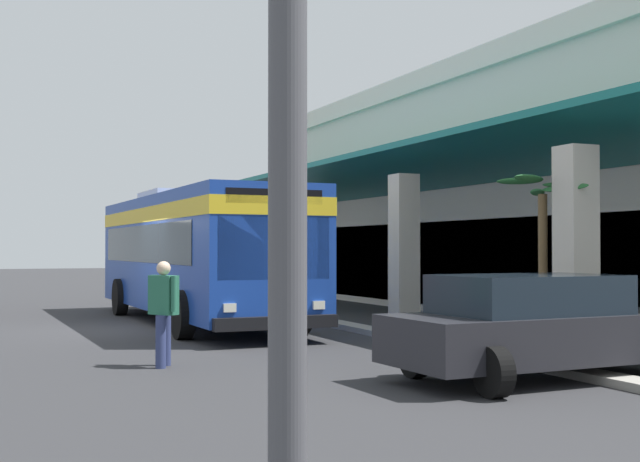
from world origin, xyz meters
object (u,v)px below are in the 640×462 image
at_px(transit_bus, 195,248).
at_px(pedestrian, 163,308).
at_px(parked_sedan_charcoal, 537,326).
at_px(potted_palm, 543,300).

distance_m(transit_bus, pedestrian, 7.87).
height_order(parked_sedan_charcoal, potted_palm, potted_palm).
xyz_separation_m(pedestrian, potted_palm, (1.06, 6.42, 0.03)).
relative_size(parked_sedan_charcoal, potted_palm, 1.44).
relative_size(transit_bus, parked_sedan_charcoal, 2.51).
distance_m(transit_bus, parked_sedan_charcoal, 11.01).
distance_m(transit_bus, potted_palm, 9.41).
height_order(parked_sedan_charcoal, pedestrian, pedestrian).
height_order(pedestrian, potted_palm, potted_palm).
height_order(transit_bus, parked_sedan_charcoal, transit_bus).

